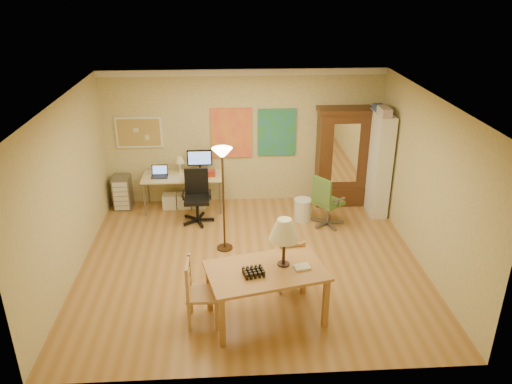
{
  "coord_description": "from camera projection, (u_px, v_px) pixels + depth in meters",
  "views": [
    {
      "loc": [
        -0.34,
        -7.0,
        4.36
      ],
      "look_at": [
        0.1,
        0.3,
        1.13
      ],
      "focal_mm": 35.0,
      "sensor_mm": 36.0,
      "label": 1
    }
  ],
  "objects": [
    {
      "name": "dining_table",
      "position": [
        273.0,
        258.0,
        6.55
      ],
      "size": [
        1.72,
        1.26,
        1.45
      ],
      "color": "brown",
      "rests_on": "floor"
    },
    {
      "name": "drawer_cart",
      "position": [
        123.0,
        192.0,
        9.95
      ],
      "size": [
        0.33,
        0.4,
        0.67
      ],
      "color": "slate",
      "rests_on": "floor"
    },
    {
      "name": "corkboard",
      "position": [
        139.0,
        132.0,
        9.71
      ],
      "size": [
        0.9,
        0.04,
        0.62
      ],
      "primitive_type": "cube",
      "color": "tan",
      "rests_on": "floor"
    },
    {
      "name": "bookshelf",
      "position": [
        378.0,
        164.0,
        9.56
      ],
      "size": [
        0.3,
        0.79,
        1.99
      ],
      "color": "white",
      "rests_on": "floor"
    },
    {
      "name": "art_panel_left",
      "position": [
        232.0,
        133.0,
        9.83
      ],
      "size": [
        0.8,
        0.04,
        1.0
      ],
      "primitive_type": "cube",
      "color": "#F6AA29",
      "rests_on": "floor"
    },
    {
      "name": "armoire",
      "position": [
        342.0,
        163.0,
        9.98
      ],
      "size": [
        1.08,
        0.51,
        1.98
      ],
      "color": "#3C2610",
      "rests_on": "floor"
    },
    {
      "name": "crown_molding",
      "position": [
        244.0,
        72.0,
        9.35
      ],
      "size": [
        5.5,
        0.08,
        0.12
      ],
      "primitive_type": "cube",
      "color": "white",
      "rests_on": "floor"
    },
    {
      "name": "wastebin",
      "position": [
        303.0,
        210.0,
        9.51
      ],
      "size": [
        0.34,
        0.34,
        0.42
      ],
      "primitive_type": "cylinder",
      "color": "silver",
      "rests_on": "floor"
    },
    {
      "name": "ladder_chair_left",
      "position": [
        200.0,
        294.0,
        6.63
      ],
      "size": [
        0.43,
        0.44,
        0.95
      ],
      "color": "#B37552",
      "rests_on": "floor"
    },
    {
      "name": "ladder_chair_back",
      "position": [
        290.0,
        265.0,
        7.37
      ],
      "size": [
        0.44,
        0.42,
        0.85
      ],
      "color": "#B37552",
      "rests_on": "floor"
    },
    {
      "name": "computer_desk",
      "position": [
        185.0,
        188.0,
        9.9
      ],
      "size": [
        1.56,
        0.68,
        1.18
      ],
      "color": "beige",
      "rests_on": "floor"
    },
    {
      "name": "floor",
      "position": [
        251.0,
        262.0,
        8.17
      ],
      "size": [
        5.5,
        5.5,
        0.0
      ],
      "primitive_type": "plane",
      "color": "olive",
      "rests_on": "ground"
    },
    {
      "name": "art_panel_right",
      "position": [
        277.0,
        132.0,
        9.88
      ],
      "size": [
        0.75,
        0.04,
        0.95
      ],
      "primitive_type": "cube",
      "color": "teal",
      "rests_on": "floor"
    },
    {
      "name": "office_chair_green",
      "position": [
        327.0,
        212.0,
        9.28
      ],
      "size": [
        0.63,
        0.63,
        0.99
      ],
      "color": "slate",
      "rests_on": "floor"
    },
    {
      "name": "torchiere_lamp",
      "position": [
        223.0,
        170.0,
        8.0
      ],
      "size": [
        0.33,
        0.33,
        1.82
      ],
      "color": "#3C2B18",
      "rests_on": "floor"
    },
    {
      "name": "office_chair_black",
      "position": [
        197.0,
        208.0,
        9.43
      ],
      "size": [
        0.62,
        0.62,
        1.01
      ],
      "color": "black",
      "rests_on": "floor"
    }
  ]
}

